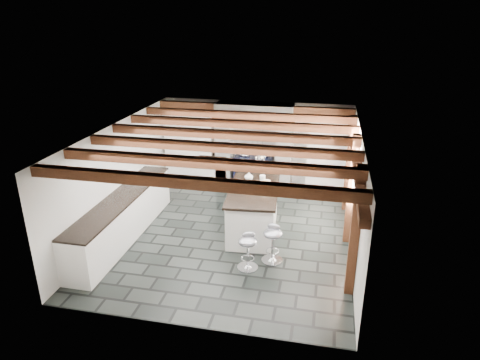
% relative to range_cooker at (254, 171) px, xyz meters
% --- Properties ---
extents(ground, '(6.00, 6.00, 0.00)m').
position_rel_range_cooker_xyz_m(ground, '(0.00, -2.68, -0.47)').
color(ground, black).
rests_on(ground, ground).
extents(room_shell, '(6.00, 6.03, 6.00)m').
position_rel_range_cooker_xyz_m(room_shell, '(-0.61, -1.26, 0.60)').
color(room_shell, silver).
rests_on(room_shell, ground).
extents(range_cooker, '(1.00, 0.63, 0.99)m').
position_rel_range_cooker_xyz_m(range_cooker, '(0.00, 0.00, 0.00)').
color(range_cooker, black).
rests_on(range_cooker, ground).
extents(kitchen_island, '(1.18, 2.05, 1.30)m').
position_rel_range_cooker_xyz_m(kitchen_island, '(0.43, -2.44, 0.03)').
color(kitchen_island, white).
rests_on(kitchen_island, ground).
extents(bar_stool_near, '(0.45, 0.45, 0.76)m').
position_rel_range_cooker_xyz_m(bar_stool_near, '(1.01, -3.57, 0.01)').
color(bar_stool_near, silver).
rests_on(bar_stool_near, ground).
extents(bar_stool_far, '(0.45, 0.45, 0.72)m').
position_rel_range_cooker_xyz_m(bar_stool_far, '(0.59, -3.91, -0.02)').
color(bar_stool_far, silver).
rests_on(bar_stool_far, ground).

